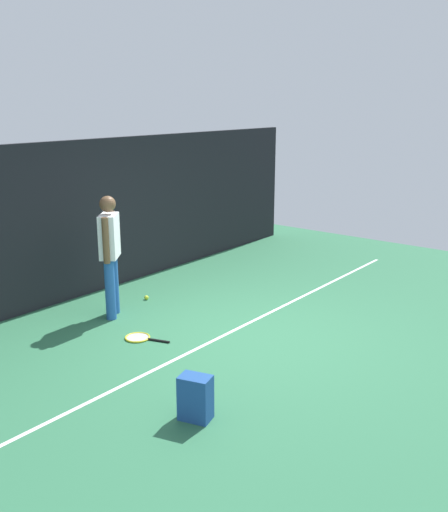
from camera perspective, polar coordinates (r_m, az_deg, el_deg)
ground_plane at (r=7.52m, az=2.41°, el=-7.88°), size 12.00×12.00×0.00m
back_fence at (r=9.18m, az=-12.83°, el=3.76°), size 10.00×0.10×2.37m
court_line at (r=7.66m, az=0.84°, el=-7.40°), size 9.00×0.05×0.00m
tennis_player at (r=8.05m, az=-11.17°, el=0.67°), size 0.45×0.42×1.70m
tennis_racket at (r=7.51m, az=-8.32°, el=-7.97°), size 0.41×0.64×0.03m
backpack at (r=5.64m, az=-2.75°, el=-13.78°), size 0.34×0.34×0.44m
tennis_ball_near_player at (r=8.89m, az=-7.65°, el=-4.08°), size 0.07×0.07×0.07m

